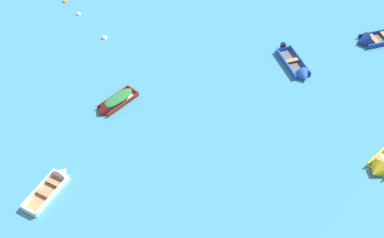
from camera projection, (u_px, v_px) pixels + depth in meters
name	position (u px, v px, depth m)	size (l,w,h in m)	color
rowboat_yellow_cluster_inner	(383.00, 165.00, 28.75)	(3.35, 3.55, 1.17)	beige
rowboat_maroon_far_back	(112.00, 104.00, 32.10)	(2.64, 3.03, 0.97)	beige
rowboat_deep_blue_far_left	(371.00, 40.00, 36.76)	(4.21, 2.73, 1.26)	#4C4C51
rowboat_blue_outer_left	(298.00, 70.00, 34.46)	(2.44, 3.76, 1.07)	#4C4C51
rowboat_white_cluster_outer	(55.00, 182.00, 27.96)	(2.20, 3.40, 0.97)	#99754C
mooring_buoy_midfield	(65.00, 2.00, 40.49)	(0.30, 0.30, 0.30)	orange
mooring_buoy_near_foreground	(79.00, 14.00, 39.30)	(0.36, 0.36, 0.36)	silver
mooring_buoy_between_boats_left	(104.00, 38.00, 37.20)	(0.41, 0.41, 0.41)	silver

